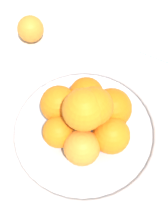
# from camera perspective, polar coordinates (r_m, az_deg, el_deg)

# --- Properties ---
(ground_plane) EXTENTS (4.00, 4.00, 0.00)m
(ground_plane) POSITION_cam_1_polar(r_m,az_deg,el_deg) (0.69, -0.00, -4.21)
(ground_plane) COLOR beige
(fruit_bowl) EXTENTS (0.32, 0.32, 0.03)m
(fruit_bowl) POSITION_cam_1_polar(r_m,az_deg,el_deg) (0.68, -0.00, -3.62)
(fruit_bowl) COLOR silver
(fruit_bowl) RESTS_ON ground_plane
(orange_pile) EXTENTS (0.19, 0.19, 0.14)m
(orange_pile) POSITION_cam_1_polar(r_m,az_deg,el_deg) (0.62, 0.65, -0.60)
(orange_pile) COLOR orange
(orange_pile) RESTS_ON fruit_bowl
(stray_orange) EXTENTS (0.07, 0.07, 0.07)m
(stray_orange) POSITION_cam_1_polar(r_m,az_deg,el_deg) (0.84, -9.75, 14.75)
(stray_orange) COLOR orange
(stray_orange) RESTS_ON ground_plane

